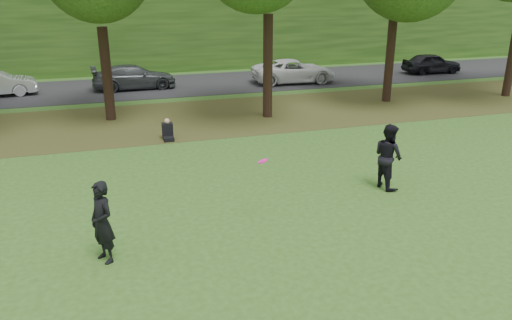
% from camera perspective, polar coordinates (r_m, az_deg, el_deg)
% --- Properties ---
extents(ground, '(120.00, 120.00, 0.00)m').
position_cam_1_polar(ground, '(11.37, 1.71, -11.82)').
color(ground, '#2D4C17').
rests_on(ground, ground).
extents(leaf_litter, '(60.00, 7.00, 0.01)m').
position_cam_1_polar(leaf_litter, '(23.16, -8.71, 4.63)').
color(leaf_litter, '#423217').
rests_on(leaf_litter, ground).
extents(street, '(70.00, 7.00, 0.02)m').
position_cam_1_polar(street, '(30.90, -11.03, 8.29)').
color(street, black).
rests_on(street, ground).
extents(far_hedge, '(70.00, 3.00, 5.00)m').
position_cam_1_polar(far_hedge, '(36.46, -12.43, 13.86)').
color(far_hedge, '#1E4012').
rests_on(far_hedge, ground).
extents(player_left, '(0.74, 0.83, 1.90)m').
position_cam_1_polar(player_left, '(11.57, -17.17, -6.83)').
color(player_left, black).
rests_on(player_left, ground).
extents(player_right, '(0.89, 1.07, 1.99)m').
position_cam_1_polar(player_right, '(15.51, 14.87, 0.42)').
color(player_right, black).
rests_on(player_right, ground).
extents(parked_cars, '(41.48, 3.52, 1.47)m').
position_cam_1_polar(parked_cars, '(29.82, -11.03, 9.28)').
color(parked_cars, black).
rests_on(parked_cars, street).
extents(frisbee, '(0.30, 0.32, 0.14)m').
position_cam_1_polar(frisbee, '(12.71, 0.78, -0.12)').
color(frisbee, '#FF159B').
rests_on(frisbee, ground).
extents(seated_person, '(0.43, 0.74, 0.83)m').
position_cam_1_polar(seated_person, '(20.21, -10.05, 3.22)').
color(seated_person, black).
rests_on(seated_person, ground).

